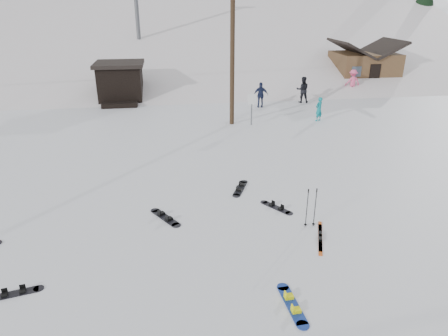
{
  "coord_description": "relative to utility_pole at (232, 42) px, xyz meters",
  "views": [
    {
      "loc": [
        -1.69,
        -8.66,
        6.86
      ],
      "look_at": [
        0.12,
        4.08,
        1.4
      ],
      "focal_mm": 32.0,
      "sensor_mm": 36.0,
      "label": 1
    }
  ],
  "objects": [
    {
      "name": "treeline_right",
      "position": [
        34.0,
        28.0,
        -4.68
      ],
      "size": [
        20.0,
        60.0,
        10.0
      ],
      "primitive_type": null,
      "color": "black",
      "rests_on": "ground"
    },
    {
      "name": "skier_teal",
      "position": [
        5.31,
        -0.12,
        -3.95
      ],
      "size": [
        0.63,
        0.57,
        1.45
      ],
      "primitive_type": "imported",
      "rotation": [
        0.0,
        0.0,
        3.67
      ],
      "color": "#0E838C",
      "rests_on": "ground"
    },
    {
      "name": "ground",
      "position": [
        -2.0,
        -14.0,
        -4.68
      ],
      "size": [
        200.0,
        200.0,
        0.0
      ],
      "primitive_type": "plane",
      "color": "white",
      "rests_on": "ground"
    },
    {
      "name": "skier_dark",
      "position": [
        5.84,
        4.56,
        -3.76
      ],
      "size": [
        0.99,
        0.83,
        1.83
      ],
      "primitive_type": "imported",
      "rotation": [
        0.0,
        0.0,
        2.98
      ],
      "color": "black",
      "rests_on": "ground"
    },
    {
      "name": "board_scatter_a",
      "position": [
        -7.81,
        -13.98,
        -4.66
      ],
      "size": [
        1.38,
        0.51,
        0.1
      ],
      "rotation": [
        0.0,
        0.0,
        0.22
      ],
      "color": "black",
      "rests_on": "ground"
    },
    {
      "name": "treeline_crest",
      "position": [
        -2.0,
        72.0,
        -4.68
      ],
      "size": [
        50.0,
        6.0,
        10.0
      ],
      "primitive_type": null,
      "color": "black",
      "rests_on": "ski_slope"
    },
    {
      "name": "hero_snowboard",
      "position": [
        -0.98,
        -15.36,
        -4.65
      ],
      "size": [
        0.4,
        1.64,
        0.11
      ],
      "rotation": [
        0.0,
        0.0,
        1.64
      ],
      "color": "#173597",
      "rests_on": "ground"
    },
    {
      "name": "lift_hut",
      "position": [
        -7.0,
        6.94,
        -3.32
      ],
      "size": [
        3.4,
        4.1,
        2.75
      ],
      "color": "black",
      "rests_on": "ground"
    },
    {
      "name": "skier_navy",
      "position": [
        2.57,
        3.59,
        -3.82
      ],
      "size": [
        1.05,
        0.54,
        1.71
      ],
      "primitive_type": "imported",
      "rotation": [
        0.0,
        0.0,
        3.01
      ],
      "color": "#1A2141",
      "rests_on": "ground"
    },
    {
      "name": "cabin",
      "position": [
        13.0,
        10.0,
        -3.2
      ],
      "size": [
        5.39,
        4.4,
        3.77
      ],
      "color": "brown",
      "rests_on": "ground"
    },
    {
      "name": "ridge_right",
      "position": [
        36.0,
        36.0,
        -15.68
      ],
      "size": [
        45.66,
        93.98,
        54.59
      ],
      "primitive_type": "cube",
      "rotation": [
        0.21,
        -0.05,
        -0.12
      ],
      "color": "white",
      "rests_on": "ground"
    },
    {
      "name": "board_scatter_d",
      "position": [
        -0.08,
        -10.52,
        -4.66
      ],
      "size": [
        0.94,
        1.19,
        0.1
      ],
      "rotation": [
        0.0,
        0.0,
        -0.94
      ],
      "color": "black",
      "rests_on": "ground"
    },
    {
      "name": "skier_pink",
      "position": [
        10.66,
        6.9,
        -3.76
      ],
      "size": [
        1.22,
        0.74,
        1.84
      ],
      "primitive_type": "imported",
      "rotation": [
        0.0,
        0.0,
        3.19
      ],
      "color": "#F5568A",
      "rests_on": "ground"
    },
    {
      "name": "trail_sign",
      "position": [
        1.1,
        -0.42,
        -3.41
      ],
      "size": [
        0.5,
        0.09,
        1.85
      ],
      "color": "#595B60",
      "rests_on": "ground"
    },
    {
      "name": "ski_poles",
      "position": [
        0.67,
        -11.87,
        -3.99
      ],
      "size": [
        0.37,
        0.1,
        1.35
      ],
      "color": "black",
      "rests_on": "ground"
    },
    {
      "name": "utility_pole",
      "position": [
        0.0,
        0.0,
        0.0
      ],
      "size": [
        2.0,
        0.26,
        9.0
      ],
      "color": "#3A2819",
      "rests_on": "ground"
    },
    {
      "name": "ski_slope",
      "position": [
        -2.0,
        41.0,
        -16.68
      ],
      "size": [
        60.0,
        85.24,
        65.97
      ],
      "primitive_type": "cube",
      "rotation": [
        0.31,
        0.0,
        0.0
      ],
      "color": "white",
      "rests_on": "ground"
    },
    {
      "name": "hero_skis",
      "position": [
        0.77,
        -12.6,
        -4.65
      ],
      "size": [
        0.77,
        1.86,
        0.1
      ],
      "rotation": [
        0.0,
        0.0,
        -0.35
      ],
      "color": "#B24612",
      "rests_on": "ground"
    },
    {
      "name": "board_scatter_f",
      "position": [
        -1.08,
        -8.81,
        -4.65
      ],
      "size": [
        0.81,
        1.48,
        0.11
      ],
      "rotation": [
        0.0,
        0.0,
        1.16
      ],
      "color": "black",
      "rests_on": "ground"
    },
    {
      "name": "board_scatter_b",
      "position": [
        -4.01,
        -10.68,
        -4.65
      ],
      "size": [
        1.01,
        1.4,
        0.11
      ],
      "rotation": [
        0.0,
        0.0,
        2.14
      ],
      "color": "black",
      "rests_on": "ground"
    }
  ]
}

